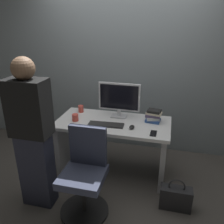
{
  "coord_description": "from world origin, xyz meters",
  "views": [
    {
      "loc": [
        0.64,
        -2.62,
        1.96
      ],
      "look_at": [
        0.0,
        -0.05,
        0.89
      ],
      "focal_mm": 37.7,
      "sensor_mm": 36.0,
      "label": 1
    }
  ],
  "objects_px": {
    "cell_phone": "(153,133)",
    "handbag": "(176,198)",
    "monitor": "(119,98)",
    "keyboard": "(106,125)",
    "desk": "(113,138)",
    "mouse": "(132,127)",
    "book_stack": "(153,116)",
    "cup_near_keyboard": "(75,118)",
    "cup_by_monitor": "(81,109)",
    "person_at_desk": "(32,135)",
    "office_chair": "(85,176)"
  },
  "relations": [
    {
      "from": "monitor",
      "to": "keyboard",
      "type": "relative_size",
      "value": 1.26
    },
    {
      "from": "person_at_desk",
      "to": "handbag",
      "type": "distance_m",
      "value": 1.67
    },
    {
      "from": "cup_near_keyboard",
      "to": "desk",
      "type": "bearing_deg",
      "value": 10.73
    },
    {
      "from": "mouse",
      "to": "cup_near_keyboard",
      "type": "distance_m",
      "value": 0.73
    },
    {
      "from": "book_stack",
      "to": "person_at_desk",
      "type": "bearing_deg",
      "value": -142.81
    },
    {
      "from": "cup_by_monitor",
      "to": "book_stack",
      "type": "relative_size",
      "value": 0.46
    },
    {
      "from": "cup_near_keyboard",
      "to": "cup_by_monitor",
      "type": "xyz_separation_m",
      "value": [
        -0.04,
        0.3,
        0.0
      ]
    },
    {
      "from": "cell_phone",
      "to": "handbag",
      "type": "distance_m",
      "value": 0.74
    },
    {
      "from": "keyboard",
      "to": "cup_by_monitor",
      "type": "bearing_deg",
      "value": 140.03
    },
    {
      "from": "desk",
      "to": "cell_phone",
      "type": "xyz_separation_m",
      "value": [
        0.52,
        -0.21,
        0.23
      ]
    },
    {
      "from": "office_chair",
      "to": "cup_near_keyboard",
      "type": "bearing_deg",
      "value": 118.45
    },
    {
      "from": "monitor",
      "to": "book_stack",
      "type": "height_order",
      "value": "monitor"
    },
    {
      "from": "handbag",
      "to": "mouse",
      "type": "bearing_deg",
      "value": 147.8
    },
    {
      "from": "cell_phone",
      "to": "handbag",
      "type": "height_order",
      "value": "cell_phone"
    },
    {
      "from": "desk",
      "to": "mouse",
      "type": "relative_size",
      "value": 14.26
    },
    {
      "from": "desk",
      "to": "cup_by_monitor",
      "type": "relative_size",
      "value": 15.12
    },
    {
      "from": "book_stack",
      "to": "cell_phone",
      "type": "relative_size",
      "value": 1.44
    },
    {
      "from": "keyboard",
      "to": "cup_near_keyboard",
      "type": "relative_size",
      "value": 4.86
    },
    {
      "from": "cup_by_monitor",
      "to": "book_stack",
      "type": "distance_m",
      "value": 1.0
    },
    {
      "from": "book_stack",
      "to": "cell_phone",
      "type": "bearing_deg",
      "value": -84.04
    },
    {
      "from": "cell_phone",
      "to": "person_at_desk",
      "type": "bearing_deg",
      "value": -154.2
    },
    {
      "from": "desk",
      "to": "mouse",
      "type": "distance_m",
      "value": 0.38
    },
    {
      "from": "desk",
      "to": "cell_phone",
      "type": "relative_size",
      "value": 9.9
    },
    {
      "from": "person_at_desk",
      "to": "keyboard",
      "type": "distance_m",
      "value": 0.87
    },
    {
      "from": "desk",
      "to": "office_chair",
      "type": "bearing_deg",
      "value": -99.45
    },
    {
      "from": "cup_near_keyboard",
      "to": "handbag",
      "type": "relative_size",
      "value": 0.23
    },
    {
      "from": "office_chair",
      "to": "person_at_desk",
      "type": "height_order",
      "value": "person_at_desk"
    },
    {
      "from": "person_at_desk",
      "to": "book_stack",
      "type": "relative_size",
      "value": 7.92
    },
    {
      "from": "person_at_desk",
      "to": "desk",
      "type": "bearing_deg",
      "value": 48.3
    },
    {
      "from": "book_stack",
      "to": "cup_near_keyboard",
      "type": "bearing_deg",
      "value": -167.23
    },
    {
      "from": "office_chair",
      "to": "keyboard",
      "type": "bearing_deg",
      "value": 83.73
    },
    {
      "from": "monitor",
      "to": "cup_near_keyboard",
      "type": "relative_size",
      "value": 6.11
    },
    {
      "from": "keyboard",
      "to": "cup_by_monitor",
      "type": "distance_m",
      "value": 0.57
    },
    {
      "from": "book_stack",
      "to": "handbag",
      "type": "xyz_separation_m",
      "value": [
        0.34,
        -0.62,
        -0.68
      ]
    },
    {
      "from": "mouse",
      "to": "cup_near_keyboard",
      "type": "relative_size",
      "value": 1.13
    },
    {
      "from": "desk",
      "to": "book_stack",
      "type": "relative_size",
      "value": 6.89
    },
    {
      "from": "keyboard",
      "to": "book_stack",
      "type": "height_order",
      "value": "book_stack"
    },
    {
      "from": "desk",
      "to": "mouse",
      "type": "bearing_deg",
      "value": -26.96
    },
    {
      "from": "office_chair",
      "to": "keyboard",
      "type": "distance_m",
      "value": 0.69
    },
    {
      "from": "desk",
      "to": "monitor",
      "type": "xyz_separation_m",
      "value": [
        0.04,
        0.17,
        0.49
      ]
    },
    {
      "from": "office_chair",
      "to": "mouse",
      "type": "relative_size",
      "value": 9.4
    },
    {
      "from": "office_chair",
      "to": "book_stack",
      "type": "xyz_separation_m",
      "value": [
        0.61,
        0.86,
        0.39
      ]
    },
    {
      "from": "desk",
      "to": "monitor",
      "type": "height_order",
      "value": "monitor"
    },
    {
      "from": "office_chair",
      "to": "person_at_desk",
      "type": "relative_size",
      "value": 0.57
    },
    {
      "from": "office_chair",
      "to": "keyboard",
      "type": "relative_size",
      "value": 2.19
    },
    {
      "from": "mouse",
      "to": "cell_phone",
      "type": "height_order",
      "value": "mouse"
    },
    {
      "from": "person_at_desk",
      "to": "cup_near_keyboard",
      "type": "relative_size",
      "value": 18.53
    },
    {
      "from": "monitor",
      "to": "keyboard",
      "type": "bearing_deg",
      "value": -107.44
    },
    {
      "from": "cup_by_monitor",
      "to": "cell_phone",
      "type": "relative_size",
      "value": 0.66
    },
    {
      "from": "monitor",
      "to": "person_at_desk",
      "type": "bearing_deg",
      "value": -127.46
    }
  ]
}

